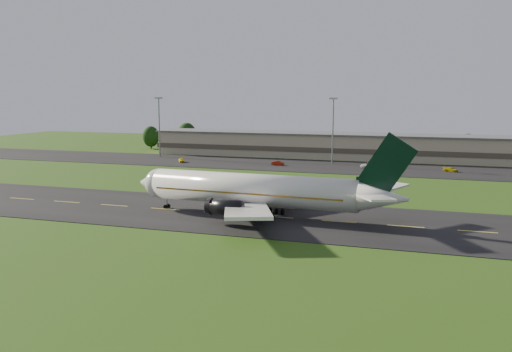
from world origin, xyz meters
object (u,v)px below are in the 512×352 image
(terminal, at_px, (346,146))
(light_mast_west, at_px, (159,120))
(airliner, at_px, (257,190))
(service_vehicle_a, at_px, (182,160))
(service_vehicle_c, at_px, (368,165))
(service_vehicle_d, at_px, (451,169))
(service_vehicle_b, at_px, (278,163))
(light_mast_centre, at_px, (333,123))

(terminal, height_order, light_mast_west, light_mast_west)
(terminal, distance_m, light_mast_west, 64.10)
(airliner, distance_m, service_vehicle_a, 82.97)
(service_vehicle_c, distance_m, service_vehicle_d, 22.98)
(service_vehicle_c, bearing_deg, service_vehicle_b, -135.13)
(airliner, bearing_deg, service_vehicle_b, 106.39)
(service_vehicle_b, distance_m, service_vehicle_d, 49.69)
(light_mast_centre, bearing_deg, service_vehicle_c, -28.60)
(service_vehicle_a, xyz_separation_m, service_vehicle_c, (57.69, 5.91, 0.09))
(light_mast_west, bearing_deg, service_vehicle_b, -12.19)
(airliner, height_order, light_mast_west, light_mast_west)
(light_mast_west, distance_m, service_vehicle_a, 22.46)
(airliner, relative_size, service_vehicle_b, 13.22)
(airliner, xyz_separation_m, light_mast_west, (-62.30, 80.04, 8.08))
(airliner, bearing_deg, light_mast_centre, 94.41)
(light_mast_centre, distance_m, service_vehicle_c, 18.14)
(terminal, relative_size, light_mast_centre, 7.13)
(airliner, xyz_separation_m, service_vehicle_d, (32.63, 71.77, -3.95))
(service_vehicle_c, relative_size, service_vehicle_d, 1.28)
(terminal, bearing_deg, service_vehicle_a, -148.68)
(service_vehicle_b, bearing_deg, light_mast_centre, -51.42)
(service_vehicle_a, distance_m, service_vehicle_c, 57.99)
(service_vehicle_a, height_order, service_vehicle_b, service_vehicle_a)
(airliner, xyz_separation_m, service_vehicle_c, (9.72, 73.49, -3.82))
(airliner, distance_m, terminal, 96.23)
(service_vehicle_c, bearing_deg, terminal, 153.03)
(airliner, height_order, service_vehicle_c, airliner)
(light_mast_centre, height_order, service_vehicle_d, light_mast_centre)
(light_mast_centre, bearing_deg, terminal, 85.05)
(airliner, height_order, light_mast_centre, light_mast_centre)
(service_vehicle_a, bearing_deg, service_vehicle_b, -27.41)
(airliner, distance_m, light_mast_west, 101.75)
(service_vehicle_c, xyz_separation_m, service_vehicle_d, (22.91, -1.72, -0.13))
(terminal, relative_size, service_vehicle_c, 27.14)
(service_vehicle_a, relative_size, service_vehicle_c, 0.72)
(terminal, xyz_separation_m, service_vehicle_d, (33.53, -24.45, -3.28))
(service_vehicle_b, bearing_deg, light_mast_west, 82.83)
(light_mast_west, xyz_separation_m, service_vehicle_a, (14.33, -12.46, -11.98))
(airliner, height_order, service_vehicle_b, airliner)
(light_mast_west, bearing_deg, service_vehicle_c, -5.20)
(service_vehicle_b, bearing_deg, terminal, -26.85)
(light_mast_west, height_order, service_vehicle_b, light_mast_west)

